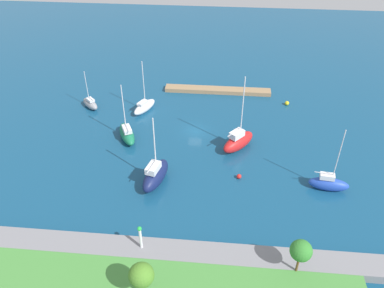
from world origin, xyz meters
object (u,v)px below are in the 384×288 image
object	(u,v)px
sailboat_blue_far_south	(329,183)
sailboat_red_lone_north	(238,141)
pier_dock	(218,90)
harbor_beacon	(140,236)
sailboat_green_west_end	(127,134)
mooring_buoy_yellow	(287,103)
sailboat_white_inner_mooring	(144,107)
sailboat_navy_near_pier	(155,175)
mooring_buoy_red	(239,176)
park_tree_mideast	(301,251)
sailboat_gray_east_end	(90,104)
park_tree_west	(141,275)

from	to	relation	value
sailboat_blue_far_south	sailboat_red_lone_north	size ratio (longest dim) A/B	0.80
pier_dock	harbor_beacon	world-z (taller)	harbor_beacon
sailboat_red_lone_north	sailboat_green_west_end	distance (m)	20.18
mooring_buoy_yellow	sailboat_white_inner_mooring	bearing A→B (deg)	10.19
sailboat_navy_near_pier	sailboat_red_lone_north	distance (m)	16.59
mooring_buoy_red	sailboat_navy_near_pier	bearing A→B (deg)	10.15
pier_dock	mooring_buoy_yellow	size ratio (longest dim) A/B	26.15
harbor_beacon	sailboat_green_west_end	bearing A→B (deg)	-72.79
pier_dock	sailboat_green_west_end	world-z (taller)	sailboat_green_west_end
harbor_beacon	park_tree_mideast	distance (m)	19.33
park_tree_mideast	mooring_buoy_yellow	size ratio (longest dim) A/B	5.61
sailboat_white_inner_mooring	sailboat_gray_east_end	world-z (taller)	sailboat_white_inner_mooring
park_tree_mideast	mooring_buoy_yellow	bearing A→B (deg)	-94.64
mooring_buoy_red	sailboat_gray_east_end	bearing A→B (deg)	-32.65
harbor_beacon	mooring_buoy_red	distance (m)	20.64
sailboat_navy_near_pier	sailboat_red_lone_north	bearing A→B (deg)	-36.54
sailboat_white_inner_mooring	mooring_buoy_yellow	world-z (taller)	sailboat_white_inner_mooring
park_tree_mideast	pier_dock	bearing A→B (deg)	-76.44
mooring_buoy_red	mooring_buoy_yellow	bearing A→B (deg)	-112.46
park_tree_mideast	sailboat_red_lone_north	xyz separation A→B (m)	(6.86, -25.89, -3.35)
harbor_beacon	sailboat_navy_near_pier	distance (m)	13.91
park_tree_mideast	sailboat_white_inner_mooring	size ratio (longest dim) A/B	0.46
sailboat_gray_east_end	sailboat_white_inner_mooring	bearing A→B (deg)	-137.05
harbor_beacon	park_tree_mideast	xyz separation A→B (m)	(-19.20, 1.69, 1.46)
sailboat_gray_east_end	sailboat_blue_far_south	bearing A→B (deg)	-160.64
sailboat_green_west_end	pier_dock	bearing A→B (deg)	-64.86
sailboat_gray_east_end	sailboat_red_lone_north	distance (m)	32.42
sailboat_red_lone_north	mooring_buoy_red	bearing A→B (deg)	-138.47
sailboat_white_inner_mooring	sailboat_navy_near_pier	distance (m)	22.38
sailboat_blue_far_south	sailboat_green_west_end	distance (m)	35.54
harbor_beacon	sailboat_gray_east_end	bearing A→B (deg)	-63.23
sailboat_navy_near_pier	mooring_buoy_yellow	world-z (taller)	sailboat_navy_near_pier
park_tree_mideast	mooring_buoy_red	distance (m)	19.55
mooring_buoy_red	mooring_buoy_yellow	xyz separation A→B (m)	(-10.11, -24.45, 0.06)
park_tree_mideast	sailboat_white_inner_mooring	bearing A→B (deg)	-55.14
sailboat_green_west_end	mooring_buoy_yellow	distance (m)	34.10
sailboat_green_west_end	sailboat_gray_east_end	bearing A→B (deg)	18.10
park_tree_mideast	sailboat_green_west_end	bearing A→B (deg)	-44.91
sailboat_navy_near_pier	mooring_buoy_red	world-z (taller)	sailboat_navy_near_pier
mooring_buoy_yellow	sailboat_gray_east_end	bearing A→B (deg)	6.88
pier_dock	sailboat_blue_far_south	world-z (taller)	sailboat_blue_far_south
park_tree_west	sailboat_white_inner_mooring	world-z (taller)	sailboat_white_inner_mooring
sailboat_navy_near_pier	sailboat_white_inner_mooring	bearing A→B (deg)	30.11
harbor_beacon	mooring_buoy_yellow	size ratio (longest dim) A/B	4.20
sailboat_navy_near_pier	sailboat_green_west_end	world-z (taller)	sailboat_navy_near_pier
harbor_beacon	sailboat_blue_far_south	bearing A→B (deg)	-150.52
pier_dock	park_tree_west	xyz separation A→B (m)	(6.31, 51.72, 4.69)
harbor_beacon	sailboat_navy_near_pier	world-z (taller)	sailboat_navy_near_pier
pier_dock	sailboat_gray_east_end	size ratio (longest dim) A/B	2.86
sailboat_red_lone_north	mooring_buoy_red	xyz separation A→B (m)	(-0.19, 8.08, -1.20)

